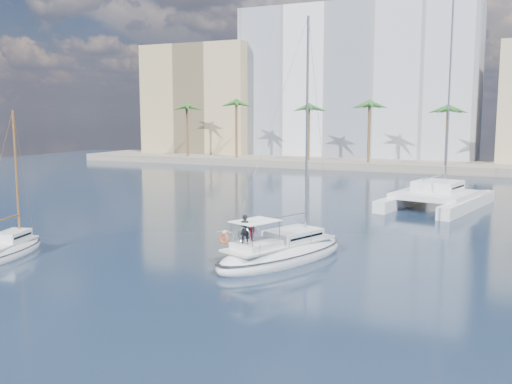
% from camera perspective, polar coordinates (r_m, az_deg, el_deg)
% --- Properties ---
extents(ground, '(160.00, 160.00, 0.00)m').
position_cam_1_polar(ground, '(36.33, 0.07, -6.12)').
color(ground, black).
rests_on(ground, ground).
extents(quay, '(120.00, 14.00, 1.20)m').
position_cam_1_polar(quay, '(94.64, 15.37, 2.58)').
color(quay, gray).
rests_on(quay, ground).
extents(building_modern, '(42.00, 16.00, 28.00)m').
position_cam_1_polar(building_modern, '(108.57, 10.27, 10.45)').
color(building_modern, white).
rests_on(building_modern, ground).
extents(building_tan_left, '(22.00, 14.00, 22.00)m').
position_cam_1_polar(building_tan_left, '(115.87, -4.99, 8.88)').
color(building_tan_left, tan).
rests_on(building_tan_left, ground).
extents(palm_left, '(3.60, 3.60, 12.30)m').
position_cam_1_polar(palm_left, '(101.49, -4.34, 8.64)').
color(palm_left, brown).
rests_on(palm_left, ground).
extents(palm_centre, '(3.60, 3.60, 12.30)m').
position_cam_1_polar(palm_centre, '(90.35, 15.20, 8.50)').
color(palm_centre, brown).
rests_on(palm_centre, ground).
extents(main_sloop, '(6.76, 10.76, 15.26)m').
position_cam_1_polar(main_sloop, '(34.35, 2.62, -6.10)').
color(main_sloop, silver).
rests_on(main_sloop, ground).
extents(small_sloop, '(3.63, 6.94, 9.53)m').
position_cam_1_polar(small_sloop, '(38.64, -23.55, -5.36)').
color(small_sloop, silver).
rests_on(small_sloop, ground).
extents(catamaran, '(9.67, 14.92, 19.86)m').
position_cam_1_polar(catamaran, '(56.31, 17.62, -0.28)').
color(catamaran, silver).
rests_on(catamaran, ground).
extents(seagull, '(1.20, 0.51, 0.22)m').
position_cam_1_polar(seagull, '(38.21, -3.11, -4.01)').
color(seagull, silver).
rests_on(seagull, ground).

